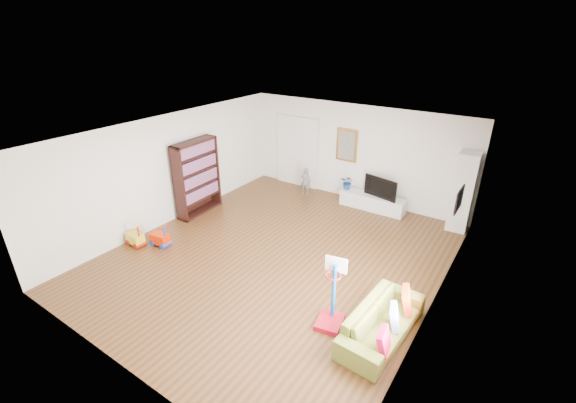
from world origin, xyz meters
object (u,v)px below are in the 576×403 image
Objects in this scene: media_console at (372,202)px; basketball_hoop at (331,295)px; bookshelf at (197,178)px; sofa at (382,322)px.

basketball_hoop reaches higher than media_console.
media_console is 4.74m from bookshelf.
bookshelf is 6.03m from sofa.
media_console is 4.79m from sofa.
media_console is 1.44× the size of basketball_hoop.
sofa is (5.77, -1.61, -0.71)m from bookshelf.
media_console is at bearing 93.73° from basketball_hoop.
bookshelf reaches higher than media_console.
sofa is at bearing -18.00° from bookshelf.
sofa is 1.54× the size of basketball_hoop.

